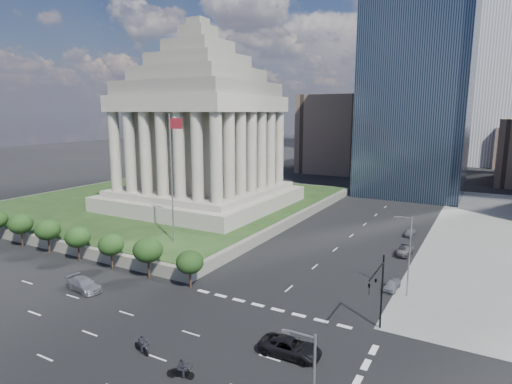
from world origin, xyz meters
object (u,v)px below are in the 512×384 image
Objects in this scene: traffic_signal_ne at (378,287)px; parked_sedan_mid at (405,251)px; flagpole at (172,171)px; motorcycle_lead at (180,369)px; parked_sedan_near at (392,285)px; pickup_truck at (290,347)px; war_memorial at (200,115)px; parked_sedan_far at (410,232)px; motorcycle_trail at (141,344)px; suv_grey at (84,284)px; street_lamp_north at (408,252)px.

traffic_signal_ne reaches higher than parked_sedan_mid.
motorcycle_lead is (21.68, -25.36, -12.21)m from flagpole.
pickup_truck is at bearing -101.00° from parked_sedan_near.
war_memorial is 61.63m from pickup_truck.
motorcycle_trail is (-15.08, -52.20, 0.21)m from parked_sedan_far.
flagpole is at bearing -135.24° from parked_sedan_far.
war_memorial is 9.94× the size of parked_sedan_far.
flagpole is 35.65m from parked_sedan_near.
parked_sedan_far is at bearing 42.17° from flagpole.
flagpole reaches higher than suv_grey.
motorcycle_trail is (-5.68, 1.32, -0.02)m from motorcycle_lead.
flagpole reaches higher than motorcycle_trail.
suv_grey is at bearing -153.14° from street_lamp_north.
flagpole is 31.36m from motorcycle_trail.
pickup_truck reaches higher than parked_sedan_far.
war_memorial is at bearing 136.24° from motorcycle_trail.
war_memorial is 6.70× the size of pickup_truck.
street_lamp_north reaches higher than pickup_truck.
parked_sedan_mid is 1.17× the size of parked_sedan_far.
war_memorial reaches higher than parked_sedan_near.
traffic_signal_ne reaches higher than parked_sedan_far.
parked_sedan_mid is 1.89× the size of motorcycle_lead.
pickup_truck is at bearing 30.19° from motorcycle_lead.
suv_grey is at bearing -122.34° from parked_sedan_far.
war_memorial is 54.92m from street_lamp_north.
war_memorial reaches higher than street_lamp_north.
war_memorial reaches higher than pickup_truck.
parked_sedan_near is at bearing 47.95° from motorcycle_lead.
parked_sedan_mid is (-1.02, 14.46, 0.11)m from parked_sedan_near.
motorcycle_lead reaches higher than parked_sedan_far.
suv_grey is 1.40× the size of parked_sedan_far.
traffic_signal_ne is at bearing 30.88° from motorcycle_lead.
motorcycle_trail is at bearing -120.26° from parked_sedan_near.
war_memorial is 16.08× the size of motorcycle_lead.
motorcycle_lead is at bearing 2.83° from motorcycle_trail.
pickup_truck is (28.30, -17.67, -12.31)m from flagpole.
traffic_signal_ne is at bearing -41.63° from pickup_truck.
traffic_signal_ne reaches higher than parked_sedan_near.
traffic_signal_ne is 10.50m from pickup_truck.
motorcycle_lead is (33.85, -49.36, -20.50)m from war_memorial.
street_lamp_north is at bearing 1.63° from flagpole.
parked_sedan_far is 1.66× the size of motorcycle_trail.
suv_grey is 23.67m from motorcycle_lead.
traffic_signal_ne is 3.30× the size of motorcycle_lead.
flagpole is at bearing -178.37° from street_lamp_north.
street_lamp_north is 27.91m from parked_sedan_far.
motorcycle_trail is at bearing -106.32° from parked_sedan_mid.
motorcycle_trail is at bearing 115.06° from pickup_truck.
street_lamp_north is at bearing -25.92° from war_memorial.
suv_grey is at bearing -74.11° from war_memorial.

